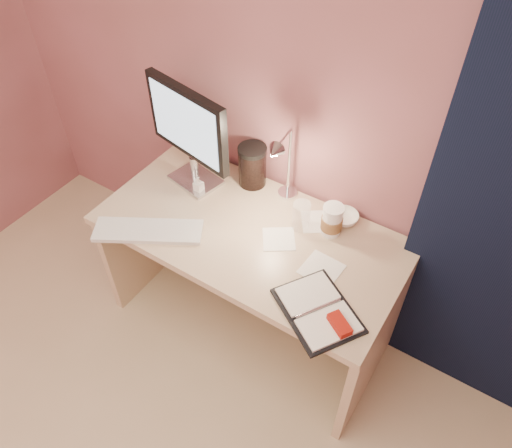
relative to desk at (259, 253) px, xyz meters
The scene contains 13 objects.
desk is the anchor object (origin of this frame).
monitor 0.69m from the desk, behind, with size 0.49×0.22×0.52m.
keyboard 0.56m from the desk, 138.92° to the right, with size 0.49×0.14×0.02m, color white.
planner 0.61m from the desk, 32.59° to the right, with size 0.42×0.39×0.05m.
paper_a 0.27m from the desk, 20.22° to the right, with size 0.14×0.14×0.00m, color white.
paper_b 0.45m from the desk, 14.90° to the right, with size 0.16×0.16×0.00m, color white.
paper_c 0.35m from the desk, 31.48° to the left, with size 0.14×0.14×0.00m, color white.
coffee_cup 0.44m from the desk, 20.12° to the left, with size 0.10×0.10×0.15m.
clear_cup 0.35m from the desk, 21.08° to the left, with size 0.08×0.08×0.14m, color white.
bowl 0.46m from the desk, 32.69° to the left, with size 0.13×0.13×0.04m, color white.
lotion_bottle 0.44m from the desk, behind, with size 0.04×0.04×0.09m, color white.
dark_jar 0.42m from the desk, 129.63° to the left, with size 0.13×0.13×0.19m, color black.
desk_lamp 0.49m from the desk, 86.09° to the left, with size 0.10×0.25×0.40m.
Camera 1 is at (0.86, 0.09, 2.37)m, focal length 35.00 mm.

